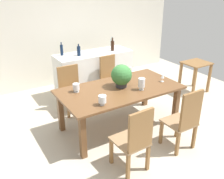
{
  "coord_description": "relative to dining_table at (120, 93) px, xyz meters",
  "views": [
    {
      "loc": [
        -2.19,
        -3.28,
        2.49
      ],
      "look_at": [
        -0.09,
        0.12,
        0.72
      ],
      "focal_mm": 40.41,
      "sensor_mm": 36.0,
      "label": 1
    }
  ],
  "objects": [
    {
      "name": "chair_near_right",
      "position": [
        0.47,
        -1.07,
        -0.11
      ],
      "size": [
        0.43,
        0.44,
        1.03
      ],
      "rotation": [
        0.0,
        0.0,
        3.14
      ],
      "color": "brown",
      "rests_on": "ground"
    },
    {
      "name": "ground_plane",
      "position": [
        0.0,
        -0.01,
        -0.66
      ],
      "size": [
        7.04,
        7.04,
        0.0
      ],
      "primitive_type": "plane",
      "color": "#BCB29E"
    },
    {
      "name": "crystal_vase_center_near",
      "position": [
        -0.56,
        -0.38,
        0.19
      ],
      "size": [
        0.12,
        0.12,
        0.15
      ],
      "color": "silver",
      "rests_on": "dining_table"
    },
    {
      "name": "crystal_vase_left",
      "position": [
        0.27,
        -0.24,
        0.22
      ],
      "size": [
        0.12,
        0.12,
        0.21
      ],
      "color": "silver",
      "rests_on": "dining_table"
    },
    {
      "name": "flower_centerpiece",
      "position": [
        0.05,
        0.04,
        0.3
      ],
      "size": [
        0.37,
        0.36,
        0.4
      ],
      "color": "#333338",
      "rests_on": "dining_table"
    },
    {
      "name": "dining_table",
      "position": [
        0.0,
        0.0,
        0.0
      ],
      "size": [
        2.08,
        1.1,
        0.76
      ],
      "color": "brown",
      "rests_on": "ground"
    },
    {
      "name": "wine_bottle_green",
      "position": [
        -0.03,
        1.57,
        0.39
      ],
      "size": [
        0.08,
        0.08,
        0.25
      ],
      "color": "#0F1E38",
      "rests_on": "kitchen_counter"
    },
    {
      "name": "kitchen_counter",
      "position": [
        0.34,
        1.61,
        -0.19
      ],
      "size": [
        1.75,
        0.63,
        0.95
      ],
      "primitive_type": "cube",
      "color": "silver",
      "rests_on": "ground"
    },
    {
      "name": "side_table",
      "position": [
        2.37,
        0.39,
        -0.13
      ],
      "size": [
        0.58,
        0.51,
        0.72
      ],
      "color": "brown",
      "rests_on": "ground"
    },
    {
      "name": "chair_far_right",
      "position": [
        0.46,
        1.07,
        -0.14
      ],
      "size": [
        0.45,
        0.5,
        0.98
      ],
      "rotation": [
        0.0,
        0.0,
        0.09
      ],
      "color": "brown",
      "rests_on": "ground"
    },
    {
      "name": "crystal_vase_right",
      "position": [
        -0.7,
        0.25,
        0.18
      ],
      "size": [
        0.11,
        0.11,
        0.15
      ],
      "color": "silver",
      "rests_on": "dining_table"
    },
    {
      "name": "wine_bottle_clear",
      "position": [
        0.9,
        1.71,
        0.41
      ],
      "size": [
        0.07,
        0.07,
        0.28
      ],
      "color": "#B2BFB7",
      "rests_on": "kitchen_counter"
    },
    {
      "name": "back_wall",
      "position": [
        0.0,
        2.59,
        0.64
      ],
      "size": [
        6.4,
        0.1,
        2.6
      ],
      "primitive_type": "cube",
      "color": "beige",
      "rests_on": "ground"
    },
    {
      "name": "wine_bottle_dark",
      "position": [
        0.8,
        1.54,
        0.41
      ],
      "size": [
        0.08,
        0.08,
        0.3
      ],
      "color": "black",
      "rests_on": "kitchen_counter"
    },
    {
      "name": "wine_bottle_tall",
      "position": [
        -0.33,
        1.78,
        0.41
      ],
      "size": [
        0.06,
        0.06,
        0.29
      ],
      "color": "#0F1E38",
      "rests_on": "kitchen_counter"
    },
    {
      "name": "chair_far_left",
      "position": [
        -0.47,
        1.07,
        -0.15
      ],
      "size": [
        0.48,
        0.45,
        0.92
      ],
      "rotation": [
        0.0,
        0.0,
        0.01
      ],
      "color": "brown",
      "rests_on": "ground"
    },
    {
      "name": "chair_near_left",
      "position": [
        -0.46,
        -1.08,
        -0.13
      ],
      "size": [
        0.43,
        0.49,
        1.0
      ],
      "rotation": [
        0.0,
        0.0,
        3.18
      ],
      "color": "brown",
      "rests_on": "ground"
    },
    {
      "name": "wine_glass",
      "position": [
        0.82,
        -0.15,
        0.2
      ],
      "size": [
        0.06,
        0.06,
        0.14
      ],
      "color": "silver",
      "rests_on": "dining_table"
    }
  ]
}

